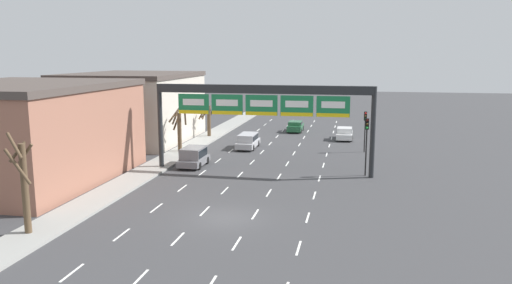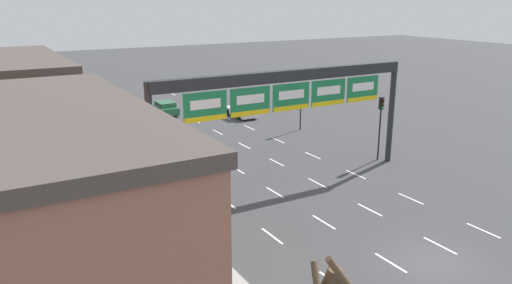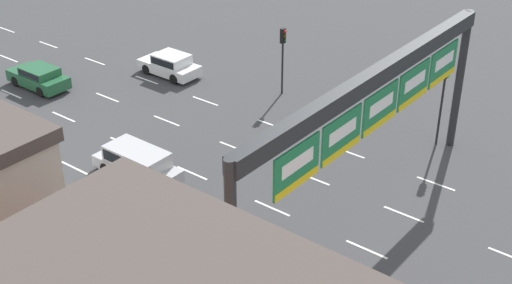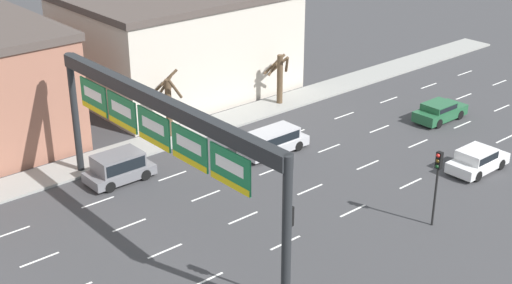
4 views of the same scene
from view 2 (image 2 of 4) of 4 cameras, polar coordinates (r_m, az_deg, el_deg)
name	(u,v)px [view 2 (image 2 of 4)]	position (r m, az deg, el deg)	size (l,w,h in m)	color
ground_plane	(433,263)	(24.87, 19.55, -12.93)	(220.00, 220.00, 0.00)	#3D3D3F
lane_dashes	(276,176)	(34.19, 2.28, -3.91)	(10.02, 67.00, 0.01)	white
sign_gantry	(289,90)	(31.46, 3.76, 5.94)	(18.51, 0.70, 7.42)	#232628
car_white	(242,110)	(51.11, -1.64, 3.73)	(1.88, 4.12, 1.45)	silver
suv_silver	(177,139)	(40.41, -9.07, 0.36)	(1.86, 4.63, 1.56)	#B7B7BC
car_green	(165,107)	(53.13, -10.37, 3.91)	(1.83, 4.19, 1.37)	#235B38
suv_grey	(189,180)	(30.91, -7.71, -4.37)	(1.99, 3.96, 1.72)	slate
traffic_light_near_gantry	(301,98)	(45.67, 5.17, 5.06)	(0.30, 0.35, 4.19)	black
traffic_light_mid_block	(381,116)	(37.82, 14.07, 2.94)	(0.30, 0.35, 4.77)	black
tree_bare_closest	(78,116)	(44.33, -19.68, 2.87)	(1.97, 1.83, 3.72)	brown
tree_bare_third	(105,141)	(34.93, -16.89, 0.10)	(1.95, 1.59, 4.39)	brown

